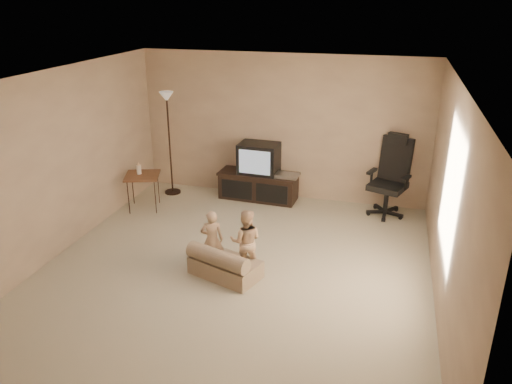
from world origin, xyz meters
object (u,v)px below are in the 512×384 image
floor_lamp (168,121)px  office_chair (389,186)px  child_sofa (223,265)px  toddler_left (212,240)px  tv_stand (259,176)px  toddler_right (246,241)px  side_table (142,176)px

floor_lamp → office_chair: bearing=1.5°
child_sofa → toddler_left: toddler_left is taller
tv_stand → child_sofa: bearing=-81.9°
tv_stand → toddler_left: 2.47m
toddler_right → office_chair: bearing=-139.0°
office_chair → toddler_left: 3.25m
toddler_left → toddler_right: bearing=166.5°
toddler_left → tv_stand: bearing=-107.4°
tv_stand → child_sofa: tv_stand is taller
tv_stand → floor_lamp: (-1.59, -0.16, 0.93)m
toddler_left → toddler_right: size_ratio=0.94×
floor_lamp → child_sofa: (1.84, -2.50, -1.17)m
side_table → child_sofa: size_ratio=0.82×
floor_lamp → toddler_left: floor_lamp is taller
floor_lamp → child_sofa: floor_lamp is taller
office_chair → toddler_right: bearing=-106.0°
office_chair → floor_lamp: (-3.80, -0.10, 0.87)m
child_sofa → floor_lamp: bearing=145.1°
office_chair → child_sofa: office_chair is taller
side_table → toddler_left: size_ratio=1.00×
office_chair → toddler_right: size_ratio=1.54×
side_table → toddler_left: (1.79, -1.54, -0.18)m
side_table → floor_lamp: 1.10m
child_sofa → toddler_right: size_ratio=1.15×
side_table → child_sofa: side_table is taller
side_table → child_sofa: 2.68m
floor_lamp → tv_stand: bearing=5.8°
tv_stand → side_table: tv_stand is taller
side_table → toddler_left: 2.37m
tv_stand → child_sofa: 2.69m
side_table → floor_lamp: floor_lamp is taller
tv_stand → toddler_right: (0.49, -2.44, 0.01)m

